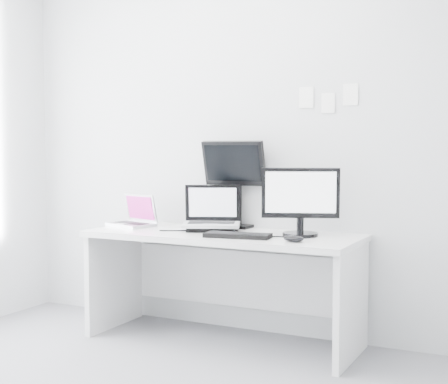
% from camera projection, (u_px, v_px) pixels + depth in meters
% --- Properties ---
extents(back_wall, '(3.60, 0.00, 3.60)m').
position_uv_depth(back_wall, '(245.00, 139.00, 4.62)').
color(back_wall, silver).
rests_on(back_wall, ground).
extents(desk, '(1.80, 0.70, 0.73)m').
position_uv_depth(desk, '(223.00, 287.00, 4.38)').
color(desk, white).
rests_on(desk, ground).
extents(macbook, '(0.37, 0.32, 0.24)m').
position_uv_depth(macbook, '(131.00, 209.00, 4.70)').
color(macbook, silver).
rests_on(macbook, desk).
extents(speaker, '(0.11, 0.11, 0.17)m').
position_uv_depth(speaker, '(206.00, 215.00, 4.64)').
color(speaker, black).
rests_on(speaker, desk).
extents(dell_laptop, '(0.46, 0.42, 0.32)m').
position_uv_depth(dell_laptop, '(211.00, 208.00, 4.43)').
color(dell_laptop, '#BABDC1').
rests_on(dell_laptop, desk).
extents(rear_monitor, '(0.46, 0.17, 0.62)m').
position_uv_depth(rear_monitor, '(235.00, 183.00, 4.61)').
color(rear_monitor, black).
rests_on(rear_monitor, desk).
extents(samsung_monitor, '(0.54, 0.39, 0.45)m').
position_uv_depth(samsung_monitor, '(300.00, 201.00, 4.17)').
color(samsung_monitor, black).
rests_on(samsung_monitor, desk).
extents(keyboard, '(0.43, 0.21, 0.03)m').
position_uv_depth(keyboard, '(238.00, 235.00, 4.12)').
color(keyboard, black).
rests_on(keyboard, desk).
extents(mouse, '(0.13, 0.08, 0.04)m').
position_uv_depth(mouse, '(294.00, 239.00, 3.93)').
color(mouse, black).
rests_on(mouse, desk).
extents(wall_note_0, '(0.10, 0.00, 0.14)m').
position_uv_depth(wall_note_0, '(306.00, 98.00, 4.40)').
color(wall_note_0, white).
rests_on(wall_note_0, back_wall).
extents(wall_note_1, '(0.09, 0.00, 0.13)m').
position_uv_depth(wall_note_1, '(328.00, 103.00, 4.33)').
color(wall_note_1, white).
rests_on(wall_note_1, back_wall).
extents(wall_note_2, '(0.10, 0.00, 0.14)m').
position_uv_depth(wall_note_2, '(351.00, 94.00, 4.26)').
color(wall_note_2, white).
rests_on(wall_note_2, back_wall).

